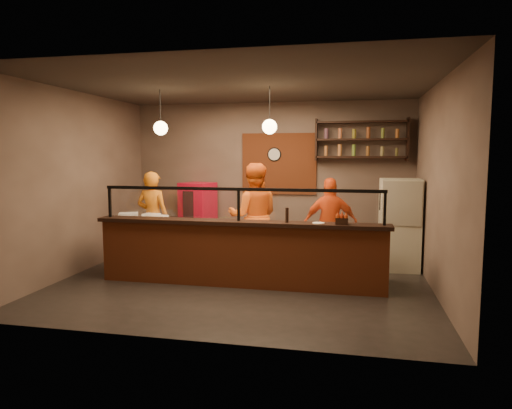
% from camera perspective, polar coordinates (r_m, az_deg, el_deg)
% --- Properties ---
extents(floor, '(6.00, 6.00, 0.00)m').
position_cam_1_polar(floor, '(7.71, -1.59, -9.55)').
color(floor, black).
rests_on(floor, ground).
extents(ceiling, '(6.00, 6.00, 0.00)m').
position_cam_1_polar(ceiling, '(7.49, -1.67, 14.71)').
color(ceiling, '#38312B').
rests_on(ceiling, wall_back).
extents(wall_back, '(6.00, 0.00, 6.00)m').
position_cam_1_polar(wall_back, '(9.88, 1.76, 3.37)').
color(wall_back, '#725E53').
rests_on(wall_back, floor).
extents(wall_left, '(0.00, 5.00, 5.00)m').
position_cam_1_polar(wall_left, '(8.64, -21.39, 2.52)').
color(wall_left, '#725E53').
rests_on(wall_left, floor).
extents(wall_right, '(0.00, 5.00, 5.00)m').
position_cam_1_polar(wall_right, '(7.34, 21.81, 1.91)').
color(wall_right, '#725E53').
rests_on(wall_right, floor).
extents(wall_front, '(6.00, 0.00, 6.00)m').
position_cam_1_polar(wall_front, '(5.04, -8.27, 0.49)').
color(wall_front, '#725E53').
rests_on(wall_front, floor).
extents(brick_patch, '(1.60, 0.04, 1.30)m').
position_cam_1_polar(brick_patch, '(9.80, 2.89, 5.10)').
color(brick_patch, '#954320').
rests_on(brick_patch, wall_back).
extents(service_counter, '(4.60, 0.25, 1.00)m').
position_cam_1_polar(service_counter, '(7.30, -2.16, -6.40)').
color(service_counter, '#954320').
rests_on(service_counter, floor).
extents(counter_ledge, '(4.70, 0.37, 0.06)m').
position_cam_1_polar(counter_ledge, '(7.20, -2.17, -2.28)').
color(counter_ledge, black).
rests_on(counter_ledge, service_counter).
extents(worktop_cabinet, '(4.60, 0.75, 0.85)m').
position_cam_1_polar(worktop_cabinet, '(7.79, -1.26, -6.15)').
color(worktop_cabinet, gray).
rests_on(worktop_cabinet, floor).
extents(worktop, '(4.60, 0.75, 0.05)m').
position_cam_1_polar(worktop, '(7.71, -1.27, -2.88)').
color(worktop, beige).
rests_on(worktop, worktop_cabinet).
extents(sneeze_guard, '(4.50, 0.05, 0.52)m').
position_cam_1_polar(sneeze_guard, '(7.16, -2.18, 0.41)').
color(sneeze_guard, white).
rests_on(sneeze_guard, counter_ledge).
extents(wall_shelving, '(1.84, 0.28, 0.85)m').
position_cam_1_polar(wall_shelving, '(9.54, 13.01, 7.92)').
color(wall_shelving, black).
rests_on(wall_shelving, wall_back).
extents(wall_clock, '(0.30, 0.04, 0.30)m').
position_cam_1_polar(wall_clock, '(9.81, 2.31, 6.27)').
color(wall_clock, black).
rests_on(wall_clock, wall_back).
extents(pendant_left, '(0.24, 0.24, 0.77)m').
position_cam_1_polar(pendant_left, '(8.10, -11.83, 9.34)').
color(pendant_left, black).
rests_on(pendant_left, ceiling).
extents(pendant_right, '(0.24, 0.24, 0.77)m').
position_cam_1_polar(pendant_right, '(7.54, 1.71, 9.70)').
color(pendant_right, black).
rests_on(pendant_right, ceiling).
extents(cook_left, '(0.68, 0.47, 1.78)m').
position_cam_1_polar(cook_left, '(9.03, -12.78, -1.59)').
color(cook_left, orange).
rests_on(cook_left, floor).
extents(cook_mid, '(1.08, 0.92, 1.95)m').
position_cam_1_polar(cook_mid, '(8.37, -0.30, -1.46)').
color(cook_mid, '#DC5A14').
rests_on(cook_mid, floor).
extents(cook_right, '(1.04, 0.56, 1.68)m').
position_cam_1_polar(cook_right, '(8.43, 9.29, -2.40)').
color(cook_right, '#E94C15').
rests_on(cook_right, floor).
extents(fridge, '(0.71, 0.67, 1.66)m').
position_cam_1_polar(fridge, '(8.70, 17.49, -2.41)').
color(fridge, beige).
rests_on(fridge, floor).
extents(red_cooler, '(0.78, 0.74, 1.49)m').
position_cam_1_polar(red_cooler, '(10.00, -7.27, -1.54)').
color(red_cooler, red).
rests_on(red_cooler, floor).
extents(pizza_dough, '(0.57, 0.57, 0.01)m').
position_cam_1_polar(pizza_dough, '(7.79, -4.81, -2.57)').
color(pizza_dough, beige).
rests_on(pizza_dough, worktop).
extents(prep_tub_a, '(0.41, 0.38, 0.17)m').
position_cam_1_polar(prep_tub_a, '(8.43, -15.65, -1.57)').
color(prep_tub_a, white).
rests_on(prep_tub_a, worktop).
extents(prep_tub_b, '(0.28, 0.23, 0.14)m').
position_cam_1_polar(prep_tub_b, '(8.46, -12.94, -1.57)').
color(prep_tub_b, white).
rests_on(prep_tub_b, worktop).
extents(prep_tub_c, '(0.32, 0.26, 0.15)m').
position_cam_1_polar(prep_tub_c, '(8.08, -12.20, -1.87)').
color(prep_tub_c, silver).
rests_on(prep_tub_c, worktop).
extents(rolling_pin, '(0.40, 0.17, 0.07)m').
position_cam_1_polar(rolling_pin, '(7.96, -5.42, -2.18)').
color(rolling_pin, yellow).
rests_on(rolling_pin, worktop).
extents(condiment_caddy, '(0.19, 0.14, 0.10)m').
position_cam_1_polar(condiment_caddy, '(6.94, 10.68, -2.03)').
color(condiment_caddy, black).
rests_on(condiment_caddy, counter_ledge).
extents(pepper_mill, '(0.06, 0.06, 0.23)m').
position_cam_1_polar(pepper_mill, '(7.02, 3.89, -1.33)').
color(pepper_mill, black).
rests_on(pepper_mill, counter_ledge).
extents(small_plate, '(0.19, 0.19, 0.01)m').
position_cam_1_polar(small_plate, '(6.98, 7.81, -2.31)').
color(small_plate, silver).
rests_on(small_plate, counter_ledge).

